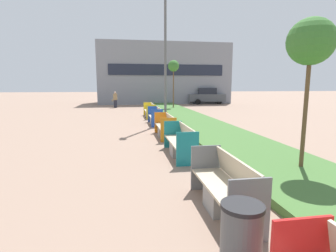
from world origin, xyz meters
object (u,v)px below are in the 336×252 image
object	(u,v)px
bench_grey_frame	(224,191)
bench_teal_frame	(180,144)
bench_orange_frame	(165,128)
bench_yellow_frame	(150,112)
parked_car_distant	(206,96)
litter_bin	(241,239)
street_lamp_post	(165,38)
pedestrian_walking	(115,100)
sapling_tree_near	(311,43)
sapling_tree_far	(173,67)
bench_blue_frame	(156,118)

from	to	relation	value
bench_grey_frame	bench_teal_frame	size ratio (longest dim) A/B	0.90
bench_teal_frame	bench_orange_frame	world-z (taller)	same
bench_yellow_frame	parked_car_distant	size ratio (longest dim) A/B	0.56
bench_orange_frame	litter_bin	xyz separation A→B (m)	(-0.39, -8.23, 0.06)
bench_grey_frame	bench_orange_frame	bearing A→B (deg)	89.99
street_lamp_post	pedestrian_walking	xyz separation A→B (m)	(-3.21, 11.14, -3.98)
litter_bin	sapling_tree_near	xyz separation A→B (m)	(3.00, 3.07, 2.70)
sapling_tree_far	parked_car_distant	bearing A→B (deg)	51.77
bench_teal_frame	bench_yellow_frame	size ratio (longest dim) A/B	0.90
bench_teal_frame	parked_car_distant	world-z (taller)	parked_car_distant
bench_orange_frame	pedestrian_walking	bearing A→B (deg)	99.76
bench_teal_frame	litter_bin	bearing A→B (deg)	-94.35
bench_orange_frame	sapling_tree_far	xyz separation A→B (m)	(2.61, 12.29, 3.40)
bench_grey_frame	litter_bin	distance (m)	1.56
bench_grey_frame	bench_blue_frame	world-z (taller)	same
pedestrian_walking	parked_car_distant	xyz separation A→B (m)	(10.33, 3.67, 0.14)
bench_blue_frame	street_lamp_post	xyz separation A→B (m)	(0.61, 0.39, 4.39)
bench_teal_frame	street_lamp_post	world-z (taller)	street_lamp_post
sapling_tree_near	bench_blue_frame	bearing A→B (deg)	106.66
bench_grey_frame	litter_bin	xyz separation A→B (m)	(-0.39, -1.50, 0.06)
bench_orange_frame	bench_yellow_frame	distance (m)	6.97
bench_grey_frame	bench_yellow_frame	xyz separation A→B (m)	(0.01, 13.69, 0.01)
bench_blue_frame	bench_yellow_frame	distance (m)	3.39
bench_blue_frame	bench_yellow_frame	xyz separation A→B (m)	(0.00, 3.39, 0.01)
sapling_tree_far	pedestrian_walking	size ratio (longest dim) A/B	2.80
bench_teal_frame	bench_blue_frame	bearing A→B (deg)	90.02
bench_orange_frame	pedestrian_walking	xyz separation A→B (m)	(-2.60, 15.12, 0.41)
bench_teal_frame	parked_car_distant	size ratio (longest dim) A/B	0.51
sapling_tree_near	street_lamp_post	bearing A→B (deg)	102.36
bench_grey_frame	bench_orange_frame	xyz separation A→B (m)	(0.00, 6.72, 0.00)
bench_grey_frame	pedestrian_walking	size ratio (longest dim) A/B	1.28
litter_bin	street_lamp_post	distance (m)	12.98
bench_grey_frame	litter_bin	size ratio (longest dim) A/B	2.33
bench_orange_frame	sapling_tree_far	distance (m)	13.02
bench_orange_frame	parked_car_distant	distance (m)	20.32
bench_yellow_frame	street_lamp_post	world-z (taller)	street_lamp_post
bench_grey_frame	street_lamp_post	size ratio (longest dim) A/B	0.23
bench_orange_frame	litter_bin	world-z (taller)	bench_orange_frame
bench_grey_frame	street_lamp_post	xyz separation A→B (m)	(0.61, 10.69, 4.39)
sapling_tree_far	pedestrian_walking	xyz separation A→B (m)	(-5.21, 2.83, -2.99)
bench_orange_frame	bench_blue_frame	world-z (taller)	same
litter_bin	sapling_tree_near	distance (m)	5.07
bench_grey_frame	bench_orange_frame	size ratio (longest dim) A/B	0.94
street_lamp_post	bench_orange_frame	bearing A→B (deg)	-98.76
bench_blue_frame	sapling_tree_far	bearing A→B (deg)	73.30
bench_yellow_frame	pedestrian_walking	bearing A→B (deg)	107.72
bench_grey_frame	sapling_tree_far	distance (m)	19.49
bench_teal_frame	bench_yellow_frame	bearing A→B (deg)	89.98
pedestrian_walking	sapling_tree_near	bearing A→B (deg)	-75.58
bench_yellow_frame	street_lamp_post	xyz separation A→B (m)	(0.61, -2.99, 4.38)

